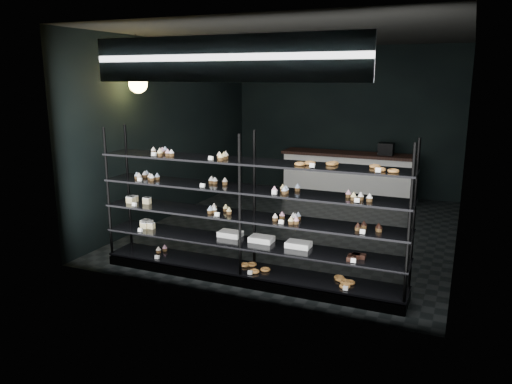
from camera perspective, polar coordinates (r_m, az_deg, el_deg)
room at (r=8.38m, az=5.38°, el=6.44°), size 5.01×6.01×3.20m
display_shelf at (r=6.32m, az=-1.19°, el=-4.73°), size 4.00×0.50×1.91m
signage at (r=5.61m, az=-3.92°, el=14.98°), size 3.30×0.05×0.50m
pendant_lamp at (r=8.03m, az=-13.34°, el=11.96°), size 0.29×0.29×0.87m
service_counter at (r=10.87m, az=10.50°, el=1.95°), size 2.81×0.65×1.23m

